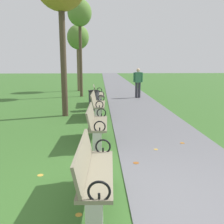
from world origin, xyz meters
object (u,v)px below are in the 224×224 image
(park_bench_1, at_px, (94,171))
(park_bench_3, at_px, (97,104))
(park_bench_4, at_px, (98,94))
(tree_2, at_px, (80,15))
(trash_bin, at_px, (94,100))
(tree_3, at_px, (78,39))
(pedestrian_walking, at_px, (138,81))
(park_bench_2, at_px, (96,123))

(park_bench_1, relative_size, park_bench_3, 1.00)
(park_bench_1, relative_size, park_bench_4, 1.00)
(park_bench_3, xyz_separation_m, park_bench_4, (0.00, 2.77, 0.00))
(tree_2, height_order, trash_bin, tree_2)
(park_bench_4, bearing_deg, park_bench_1, -90.00)
(tree_3, relative_size, pedestrian_walking, 2.71)
(tree_2, bearing_deg, trash_bin, -79.14)
(tree_3, height_order, trash_bin, tree_3)
(tree_3, bearing_deg, park_bench_2, -83.36)
(park_bench_2, distance_m, park_bench_3, 2.89)
(park_bench_1, relative_size, tree_2, 0.30)
(park_bench_4, xyz_separation_m, tree_2, (-0.97, 2.85, 4.03))
(park_bench_3, height_order, tree_2, tree_2)
(park_bench_4, height_order, pedestrian_walking, pedestrian_walking)
(park_bench_4, distance_m, tree_3, 6.60)
(park_bench_4, height_order, tree_2, tree_2)
(park_bench_1, height_order, park_bench_4, same)
(park_bench_3, bearing_deg, tree_2, 99.81)
(pedestrian_walking, bearing_deg, tree_3, 134.05)
(tree_2, bearing_deg, park_bench_1, -85.12)
(park_bench_1, xyz_separation_m, tree_3, (-1.33, 14.25, 3.01))
(park_bench_4, bearing_deg, pedestrian_walking, 43.02)
(park_bench_1, distance_m, tree_2, 12.10)
(park_bench_4, bearing_deg, park_bench_2, -90.00)
(pedestrian_walking, xyz_separation_m, trash_bin, (-2.36, -3.51, -0.50))
(park_bench_1, distance_m, park_bench_3, 5.75)
(park_bench_2, xyz_separation_m, pedestrian_walking, (2.21, 7.72, 0.44))
(tree_3, xyz_separation_m, trash_bin, (1.18, -7.17, -3.07))
(park_bench_2, relative_size, tree_2, 0.30)
(park_bench_2, distance_m, tree_3, 11.85)
(park_bench_3, distance_m, tree_3, 9.11)
(park_bench_1, bearing_deg, tree_2, 94.88)
(park_bench_4, distance_m, pedestrian_walking, 3.06)
(park_bench_3, distance_m, pedestrian_walking, 5.34)
(pedestrian_walking, height_order, trash_bin, pedestrian_walking)
(park_bench_2, bearing_deg, tree_3, 96.64)
(park_bench_1, distance_m, tree_3, 14.62)
(pedestrian_walking, bearing_deg, tree_2, 166.23)
(park_bench_3, xyz_separation_m, pedestrian_walking, (2.21, 4.83, 0.44))
(park_bench_1, height_order, trash_bin, park_bench_1)
(trash_bin, bearing_deg, park_bench_4, 84.17)
(tree_2, xyz_separation_m, tree_3, (-0.36, 2.88, -1.02))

